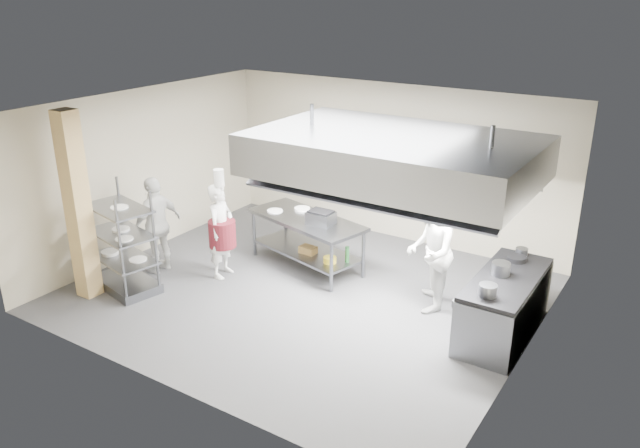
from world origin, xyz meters
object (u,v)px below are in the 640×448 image
Objects in this scene: island at (307,242)px; stockpot at (501,269)px; pass_rack at (122,239)px; griddle at (321,218)px; chef_line at (430,251)px; chef_plating at (157,225)px; chef_head at (221,231)px; cooking_range at (504,307)px.

island is 3.58m from stockpot.
pass_rack is 3.25m from griddle.
chef_line is at bearing -4.60° from griddle.
pass_rack is 0.80m from chef_plating.
griddle is 3.17m from stockpot.
chef_head reaches higher than island.
griddle reaches higher than island.
island is at bearing 129.52° from chef_plating.
chef_plating is (-1.05, -0.44, 0.04)m from chef_head.
chef_plating reaches higher than chef_head.
chef_plating is (-5.68, -1.13, 0.43)m from cooking_range.
island is 1.52m from chef_head.
chef_plating is at bearing -168.73° from cooking_range.
cooking_range is 7.72× the size of stockpot.
chef_plating is at bearing 105.67° from pass_rack.
island is at bearing -115.94° from chef_line.
chef_plating is at bearing -150.46° from griddle.
griddle is at bearing 123.26° from chef_plating.
chef_head is 1.14m from chef_plating.
pass_rack is at bearing -137.93° from griddle.
island is 1.29× the size of chef_plating.
griddle is 1.68× the size of stockpot.
chef_line is (2.41, -0.24, 0.48)m from island.
chef_head is 0.87× the size of chef_line.
stockpot is at bearing 8.03° from island.
pass_rack reaches higher than island.
chef_head is at bearing -96.31° from chef_line.
cooking_range is at bearing 31.78° from pass_rack.
chef_line is 1.10× the size of chef_plating.
pass_rack is 5.87m from stockpot.
griddle is (0.37, -0.11, 0.56)m from island.
chef_line is 2.05m from griddle.
chef_line reaches higher than chef_head.
chef_head is at bearing -145.25° from griddle.
griddle is (-2.04, 0.13, 0.08)m from chef_line.
chef_head reaches higher than stockpot.
island is 8.44× the size of stockpot.
island is 3.10m from pass_rack.
chef_head is 4.58m from stockpot.
stockpot is (5.53, 1.94, 0.12)m from pass_rack.
pass_rack is 1.60m from chef_head.
pass_rack is at bearing -160.65° from stockpot.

